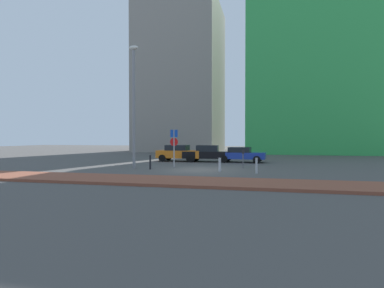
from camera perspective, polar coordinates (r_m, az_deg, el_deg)
The scene contains 13 objects.
ground_plane at distance 21.51m, azimuth 1.56°, elevation -4.68°, with size 120.00×120.00×0.00m, color #4C4947.
sidewalk_brick at distance 15.56m, azimuth -3.14°, elevation -6.67°, with size 40.00×3.15×0.14m, color brown.
parked_car_orange at distance 29.25m, azimuth -2.34°, elevation -1.59°, with size 4.09×2.01×1.50m.
parked_car_black at distance 28.65m, azimuth 2.83°, elevation -1.70°, with size 4.54×2.15×1.49m.
parked_car_blue at distance 28.33m, azimuth 8.82°, elevation -1.84°, with size 4.23×2.18×1.35m.
parking_sign_post at distance 23.46m, azimuth -3.25°, elevation 0.11°, with size 0.60×0.10×2.79m.
parking_meter at distance 22.99m, azimuth 9.16°, elevation -2.16°, with size 0.18×0.14×1.32m.
street_lamp at distance 22.89m, azimuth -10.42°, elevation 8.11°, with size 0.70×0.36×8.63m.
traffic_bollard_near at distance 19.67m, azimuth 11.50°, elevation -3.84°, with size 0.13×0.13×0.97m, color #B7B7BC.
traffic_bollard_mid at distance 20.43m, azimuth 5.01°, elevation -3.74°, with size 0.16×0.16×0.89m, color #B7B7BC.
traffic_bollard_far at distance 22.03m, azimuth -7.51°, elevation -3.26°, with size 0.12×0.12×0.98m, color black.
building_colorful_midrise at distance 51.03m, azimuth 21.74°, elevation 14.69°, with size 19.83×15.46×28.37m, color green.
building_under_construction at distance 53.29m, azimuth -1.82°, elevation 11.68°, with size 12.40×14.05×23.82m, color gray.
Camera 1 is at (4.39, -20.94, 2.20)m, focal length 29.69 mm.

